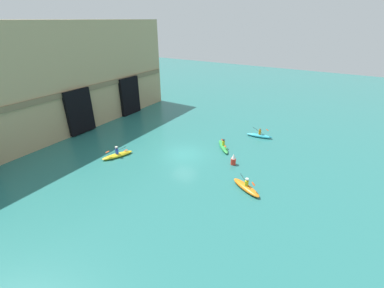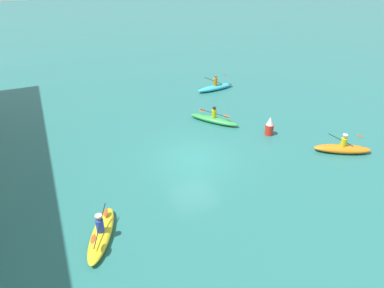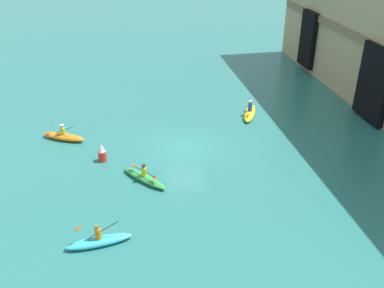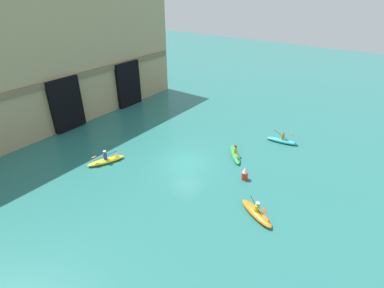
{
  "view_description": "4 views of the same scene",
  "coord_description": "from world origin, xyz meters",
  "views": [
    {
      "loc": [
        -20.39,
        -13.44,
        13.22
      ],
      "look_at": [
        -0.26,
        -1.14,
        1.66
      ],
      "focal_mm": 24.0,
      "sensor_mm": 36.0,
      "label": 1
    },
    {
      "loc": [
        -15.93,
        6.71,
        10.91
      ],
      "look_at": [
        -0.49,
        0.28,
        1.26
      ],
      "focal_mm": 35.0,
      "sensor_mm": 36.0,
      "label": 2
    },
    {
      "loc": [
        24.59,
        -3.94,
        13.71
      ],
      "look_at": [
        2.47,
        0.06,
        1.55
      ],
      "focal_mm": 40.0,
      "sensor_mm": 36.0,
      "label": 3
    },
    {
      "loc": [
        -17.85,
        -13.61,
        14.3
      ],
      "look_at": [
        1.16,
        0.18,
        1.34
      ],
      "focal_mm": 28.0,
      "sensor_mm": 36.0,
      "label": 4
    }
  ],
  "objects": [
    {
      "name": "kayak_green",
      "position": [
        3.59,
        -2.95,
        0.22
      ],
      "size": [
        3.06,
        2.64,
        1.08
      ],
      "rotation": [
        0.0,
        0.0,
        3.82
      ],
      "color": "green",
      "rests_on": "ground"
    },
    {
      "name": "kayak_yellow",
      "position": [
        -4.14,
        5.77,
        0.24
      ],
      "size": [
        3.32,
        2.03,
        1.2
      ],
      "rotation": [
        0.0,
        0.0,
        2.73
      ],
      "color": "yellow",
      "rests_on": "ground"
    },
    {
      "name": "kayak_orange",
      "position": [
        -2.56,
        -7.98,
        0.25
      ],
      "size": [
        2.16,
        3.13,
        1.19
      ],
      "rotation": [
        0.0,
        0.0,
        1.08
      ],
      "color": "orange",
      "rests_on": "ground"
    },
    {
      "name": "marker_buoy",
      "position": [
        0.82,
        -5.34,
        0.55
      ],
      "size": [
        0.52,
        0.52,
        1.18
      ],
      "color": "red",
      "rests_on": "ground"
    },
    {
      "name": "ground_plane",
      "position": [
        0.0,
        0.0,
        0.0
      ],
      "size": [
        120.0,
        120.0,
        0.0
      ],
      "primitive_type": "plane",
      "color": "#28706B"
    },
    {
      "name": "kayak_cyan",
      "position": [
        8.66,
        -5.48,
        0.23
      ],
      "size": [
        1.08,
        3.18,
        1.24
      ],
      "rotation": [
        0.0,
        0.0,
        4.84
      ],
      "color": "#33B2C6",
      "rests_on": "ground"
    }
  ]
}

